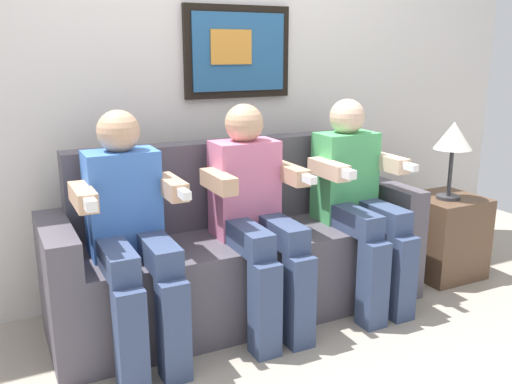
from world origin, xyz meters
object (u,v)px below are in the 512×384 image
person_on_right (357,196)px  side_table_right (444,236)px  person_on_left (131,228)px  table_lamp (453,139)px  couch (241,256)px  person_in_middle (255,210)px

person_on_right → side_table_right: (0.72, 0.06, -0.36)m
person_on_left → table_lamp: bearing=0.7°
couch → person_in_middle: (0.00, -0.17, 0.29)m
person_in_middle → person_on_right: same height
person_on_left → side_table_right: 1.97m
person_on_left → person_on_right: size_ratio=1.00×
person_on_left → person_on_right: (1.22, 0.00, 0.00)m
person_on_right → side_table_right: person_on_right is taller
person_on_right → person_on_left: bearing=180.0°
person_in_middle → table_lamp: person_in_middle is taller
couch → person_on_right: 0.70m
side_table_right → table_lamp: (-0.03, -0.04, 0.61)m
person_in_middle → table_lamp: 1.32m
side_table_right → person_in_middle: bearing=-177.4°
person_on_left → person_on_right: bearing=0.0°
table_lamp → person_in_middle: bearing=-178.9°
side_table_right → table_lamp: bearing=-130.2°
person_in_middle → side_table_right: (1.33, 0.06, -0.36)m
couch → person_on_left: bearing=-164.6°
couch → person_on_left: (-0.61, -0.17, 0.29)m
couch → table_lamp: (1.30, -0.14, 0.55)m
couch → person_in_middle: person_in_middle is taller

